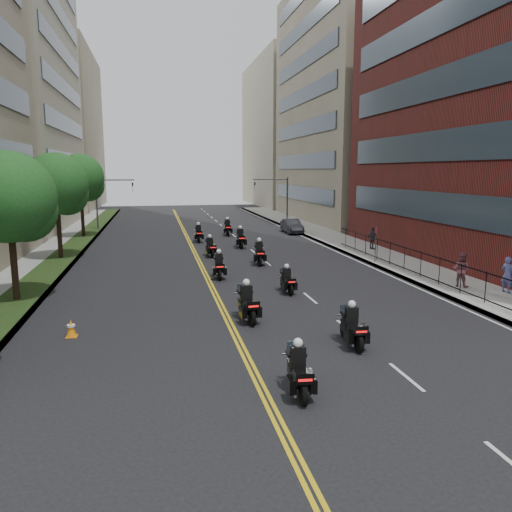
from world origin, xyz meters
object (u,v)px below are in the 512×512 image
Objects in this scene: motorcycle_9 at (227,228)px; motorcycle_2 at (247,305)px; motorcycle_6 at (210,248)px; pedestrian_a at (507,275)px; motorcycle_8 at (199,234)px; motorcycle_1 at (352,328)px; motorcycle_3 at (287,281)px; traffic_cone at (71,328)px; pedestrian_c at (372,238)px; motorcycle_4 at (219,267)px; pedestrian_b at (461,270)px; motorcycle_5 at (259,254)px; motorcycle_0 at (299,373)px; motorcycle_7 at (241,239)px; parked_sedan at (292,226)px.

motorcycle_2 is at bearing -93.03° from motorcycle_9.
pedestrian_a reaches higher than motorcycle_6.
motorcycle_9 is at bearing 51.68° from motorcycle_8.
motorcycle_1 is 8.35m from motorcycle_3.
motorcycle_3 reaches higher than traffic_cone.
pedestrian_c reaches higher than motorcycle_1.
motorcycle_3 is at bearing -50.98° from motorcycle_4.
pedestrian_b is at bearing 25.70° from pedestrian_a.
pedestrian_a reaches higher than motorcycle_9.
pedestrian_b is at bearing -38.45° from motorcycle_5.
motorcycle_0 is 27.96m from motorcycle_7.
motorcycle_2 is 7.17m from traffic_cone.
motorcycle_1 is 24.28m from motorcycle_7.
traffic_cone is (-19.58, -4.10, -0.75)m from pedestrian_b.
motorcycle_9 is at bearing 70.49° from traffic_cone.
motorcycle_7 is 8.08m from motorcycle_9.
motorcycle_9 reaches higher than motorcycle_6.
pedestrian_b is at bearing 45.96° from motorcycle_0.
motorcycle_3 is at bearing -80.78° from motorcycle_8.
motorcycle_4 is at bearing 123.74° from motorcycle_3.
pedestrian_a is at bearing 30.08° from motorcycle_1.
pedestrian_c is (13.39, 7.75, 0.34)m from motorcycle_4.
traffic_cone is at bearing -119.47° from motorcycle_6.
motorcycle_7 is at bearing 50.78° from pedestrian_c.
motorcycle_1 is at bearing -82.71° from motorcycle_8.
motorcycle_0 is at bearing -93.32° from motorcycle_7.
pedestrian_a is at bearing -38.68° from motorcycle_5.
motorcycle_0 is 16.33m from pedestrian_b.
motorcycle_6 is at bearing 101.32° from motorcycle_1.
pedestrian_b is (9.27, -9.35, 0.36)m from motorcycle_5.
motorcycle_6 is at bearing -127.33° from parked_sedan.
motorcycle_9 is at bearing -14.34° from pedestrian_b.
traffic_cone is at bearing -178.73° from motorcycle_2.
pedestrian_c is at bearing 33.81° from motorcycle_4.
motorcycle_0 is at bearing -104.54° from parked_sedan.
motorcycle_3 is at bearing 51.93° from motorcycle_2.
motorcycle_1 is 16.57m from motorcycle_5.
pedestrian_a reaches higher than motorcycle_2.
motorcycle_0 is 0.90× the size of motorcycle_7.
pedestrian_b is (9.22, 7.22, 0.42)m from motorcycle_1.
pedestrian_b reaches higher than motorcycle_1.
pedestrian_c is at bearing 66.13° from motorcycle_0.
traffic_cone is at bearing -154.18° from motorcycle_3.
motorcycle_1 is 1.02× the size of motorcycle_6.
motorcycle_6 is at bearing -100.71° from motorcycle_9.
pedestrian_a is 2.69× the size of traffic_cone.
parked_sedan is 25.81m from pedestrian_b.
motorcycle_7 is 11.02m from parked_sedan.
pedestrian_c is at bearing -38.08° from pedestrian_b.
motorcycle_5 is 4.78m from motorcycle_6.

